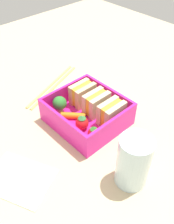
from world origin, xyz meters
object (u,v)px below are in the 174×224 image
Objects in this scene: sandwich_left at (83,94)px; sandwich_center at (111,113)px; chopstick_pair at (53,85)px; sandwich_center_left at (96,103)px; broccoli_floret at (60,104)px; folded_napkin at (19,179)px; strawberry_far_left at (94,133)px; strawberry_left at (82,123)px; carrot_stick_far_left at (73,116)px; drinking_glass at (133,162)px.

sandwich_left is 8.84cm from sandwich_center.
sandwich_left is at bearing 1.95° from chopstick_pair.
broccoli_floret is (-5.25, -5.92, 0.02)cm from sandwich_center_left.
folded_napkin is (7.09, -21.50, -3.40)cm from sandwich_left.
sandwich_center reaches higher than folded_napkin.
broccoli_floret reaches higher than strawberry_far_left.
broccoli_floret is 1.24× the size of strawberry_left.
strawberry_far_left is (7.12, -0.80, 0.65)cm from carrot_stick_far_left.
strawberry_left is 0.29× the size of folded_napkin.
chopstick_pair is (-20.89, 5.55, -2.19)cm from strawberry_far_left.
broccoli_floret is 0.36× the size of folded_napkin.
strawberry_far_left is at bearing -6.43° from carrot_stick_far_left.
sandwich_center is 8.26cm from carrot_stick_far_left.
carrot_stick_far_left is 0.53× the size of drinking_glass.
carrot_stick_far_left is (2.60, -5.12, -1.71)cm from sandwich_left.
sandwich_center is at bearing 0.00° from sandwich_left.
sandwich_center_left is 1.05× the size of carrot_stick_far_left.
drinking_glass reaches higher than sandwich_left.
drinking_glass is 20.00cm from folded_napkin.
carrot_stick_far_left is at bearing -19.00° from chopstick_pair.
broccoli_floret is 10.60cm from strawberry_far_left.
broccoli_floret is 7.00cm from strawberry_left.
strawberry_left is (6.10, -5.70, -0.93)cm from sandwich_left.
chopstick_pair is at bearing 165.13° from strawberry_far_left.
strawberry_left is (-2.74, -5.70, -0.93)cm from sandwich_center.
drinking_glass is at bearing -12.32° from chopstick_pair.
sandwich_center_left is at bearing 180.00° from sandwich_center.
strawberry_left is at bearing 1.79° from broccoli_floret.
sandwich_center_left reaches higher than strawberry_far_left.
sandwich_left and sandwich_center have the same top height.
sandwich_left is at bearing 108.26° from folded_napkin.
drinking_glass is (10.57, -1.32, 2.44)cm from strawberry_far_left.
strawberry_left is at bearing -43.07° from sandwich_left.
carrot_stick_far_left is at bearing 170.64° from strawberry_left.
carrot_stick_far_left is (3.43, 0.79, -1.73)cm from broccoli_floret.
strawberry_far_left is 15.96cm from folded_napkin.
sandwich_center_left is 21.93cm from folded_napkin.
carrot_stick_far_left is at bearing 173.57° from strawberry_far_left.
sandwich_center is at bearing 85.34° from folded_napkin.
strawberry_far_left is at bearing -3.56° from strawberry_left.
drinking_glass is (11.45, -7.25, 1.38)cm from sandwich_center.
strawberry_left is 0.33× the size of drinking_glass.
sandwich_left is 22.89cm from folded_napkin.
chopstick_pair is 1.99× the size of drinking_glass.
strawberry_left is at bearing -73.61° from sandwich_center_left.
sandwich_center_left is at bearing 0.00° from sandwich_left.
sandwich_center_left is 0.28× the size of chopstick_pair.
folded_napkin is at bearing -99.58° from strawberry_far_left.
sandwich_center_left reaches higher than carrot_stick_far_left.
sandwich_left is 1.82× the size of strawberry_far_left.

